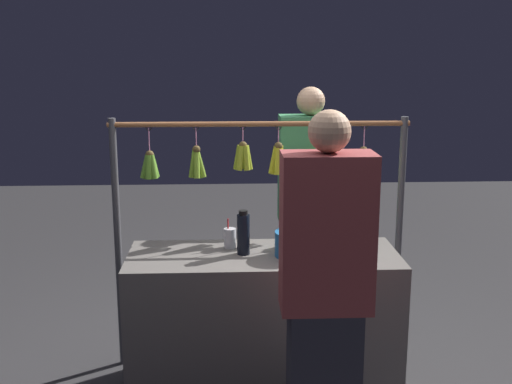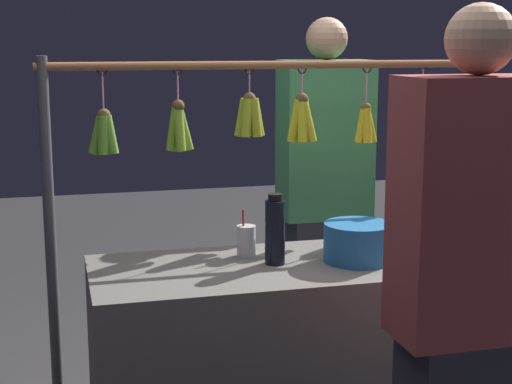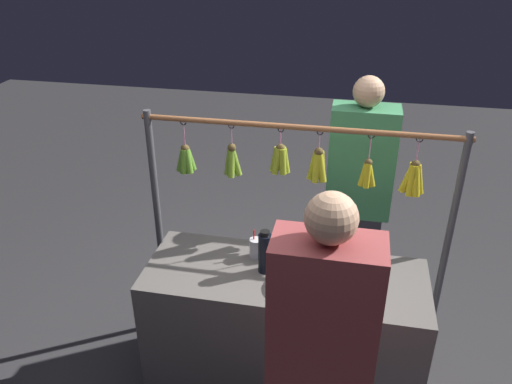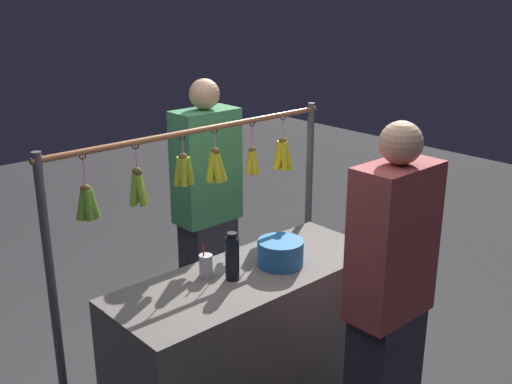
# 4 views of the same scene
# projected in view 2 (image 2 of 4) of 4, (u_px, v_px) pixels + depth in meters

# --- Properties ---
(market_counter) EXTENTS (1.54, 0.58, 0.87)m
(market_counter) POSITION_uv_depth(u_px,v_px,m) (304.00, 375.00, 2.88)
(market_counter) COLOR #66605B
(market_counter) RESTS_ON ground
(display_rack) EXTENTS (1.84, 0.13, 1.60)m
(display_rack) POSITION_uv_depth(u_px,v_px,m) (276.00, 166.00, 3.14)
(display_rack) COLOR #4C4C51
(display_rack) RESTS_ON ground
(water_bottle) EXTENTS (0.07, 0.07, 0.25)m
(water_bottle) POSITION_uv_depth(u_px,v_px,m) (275.00, 231.00, 2.76)
(water_bottle) COLOR black
(water_bottle) RESTS_ON market_counter
(blue_bucket) EXTENTS (0.25, 0.25, 0.14)m
(blue_bucket) POSITION_uv_depth(u_px,v_px,m) (358.00, 242.00, 2.80)
(blue_bucket) COLOR #2265A6
(blue_bucket) RESTS_ON market_counter
(drink_cup) EXTENTS (0.07, 0.07, 0.17)m
(drink_cup) POSITION_uv_depth(u_px,v_px,m) (246.00, 241.00, 2.87)
(drink_cup) COLOR silver
(drink_cup) RESTS_ON market_counter
(vendor_person) EXTENTS (0.42, 0.23, 1.76)m
(vendor_person) POSITION_uv_depth(u_px,v_px,m) (324.00, 209.00, 3.67)
(vendor_person) COLOR #2D2D38
(vendor_person) RESTS_ON ground
(customer_person) EXTENTS (0.42, 0.23, 1.75)m
(customer_person) POSITION_uv_depth(u_px,v_px,m) (465.00, 324.00, 2.20)
(customer_person) COLOR #2D2D38
(customer_person) RESTS_ON ground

